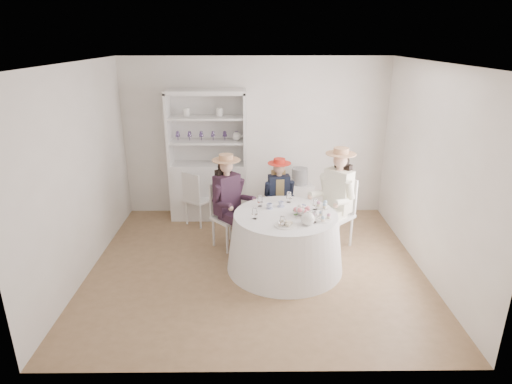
{
  "coord_description": "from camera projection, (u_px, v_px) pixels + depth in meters",
  "views": [
    {
      "loc": [
        -0.05,
        -5.22,
        2.99
      ],
      "look_at": [
        0.0,
        0.1,
        1.05
      ],
      "focal_mm": 30.0,
      "sensor_mm": 36.0,
      "label": 1
    }
  ],
  "objects": [
    {
      "name": "wall_left",
      "position": [
        80.0,
        173.0,
        5.45
      ],
      "size": [
        0.0,
        4.5,
        4.5
      ],
      "primitive_type": "plane",
      "rotation": [
        1.57,
        0.0,
        1.57
      ],
      "color": "silver",
      "rests_on": "ground"
    },
    {
      "name": "table_teapot",
      "position": [
        308.0,
        219.0,
        5.29
      ],
      "size": [
        0.24,
        0.17,
        0.18
      ],
      "rotation": [
        0.0,
        0.0,
        0.06
      ],
      "color": "white",
      "rests_on": "tea_table"
    },
    {
      "name": "guest_mid",
      "position": [
        279.0,
        193.0,
        6.61
      ],
      "size": [
        0.47,
        0.49,
        1.26
      ],
      "rotation": [
        0.0,
        0.0,
        0.13
      ],
      "color": "silver",
      "rests_on": "ground"
    },
    {
      "name": "guest_left",
      "position": [
        228.0,
        196.0,
        6.21
      ],
      "size": [
        0.6,
        0.61,
        1.43
      ],
      "rotation": [
        0.0,
        0.0,
        0.74
      ],
      "color": "silver",
      "rests_on": "ground"
    },
    {
      "name": "tea_table",
      "position": [
        285.0,
        241.0,
        5.76
      ],
      "size": [
        1.57,
        1.57,
        0.79
      ],
      "rotation": [
        0.0,
        0.0,
        0.14
      ],
      "color": "white",
      "rests_on": "ground"
    },
    {
      "name": "flower_arrangement",
      "position": [
        302.0,
        210.0,
        5.54
      ],
      "size": [
        0.18,
        0.18,
        0.07
      ],
      "rotation": [
        0.0,
        0.0,
        0.42
      ],
      "color": "pink",
      "rests_on": "tea_table"
    },
    {
      "name": "hutch",
      "position": [
        209.0,
        174.0,
        7.32
      ],
      "size": [
        1.33,
        0.58,
        2.19
      ],
      "rotation": [
        0.0,
        0.0,
        0.08
      ],
      "color": "silver",
      "rests_on": "ground"
    },
    {
      "name": "flower_bowl",
      "position": [
        303.0,
        212.0,
        5.62
      ],
      "size": [
        0.25,
        0.25,
        0.05
      ],
      "primitive_type": "imported",
      "rotation": [
        0.0,
        0.0,
        0.29
      ],
      "color": "white",
      "rests_on": "tea_table"
    },
    {
      "name": "guest_right",
      "position": [
        337.0,
        193.0,
        6.2
      ],
      "size": [
        0.65,
        0.64,
        1.52
      ],
      "rotation": [
        0.0,
        0.0,
        -0.81
      ],
      "color": "silver",
      "rests_on": "ground"
    },
    {
      "name": "side_table",
      "position": [
        299.0,
        201.0,
        7.4
      ],
      "size": [
        0.49,
        0.49,
        0.63
      ],
      "primitive_type": "cube",
      "rotation": [
        0.0,
        0.0,
        0.24
      ],
      "color": "silver",
      "rests_on": "ground"
    },
    {
      "name": "stemware_set",
      "position": [
        286.0,
        209.0,
        5.6
      ],
      "size": [
        0.9,
        0.94,
        0.15
      ],
      "color": "white",
      "rests_on": "tea_table"
    },
    {
      "name": "wall_back",
      "position": [
        255.0,
        138.0,
        7.35
      ],
      "size": [
        4.5,
        0.0,
        4.5
      ],
      "primitive_type": "plane",
      "rotation": [
        1.57,
        0.0,
        0.0
      ],
      "color": "silver",
      "rests_on": "ground"
    },
    {
      "name": "wall_front",
      "position": [
        258.0,
        244.0,
        3.59
      ],
      "size": [
        4.5,
        0.0,
        4.5
      ],
      "primitive_type": "plane",
      "rotation": [
        -1.57,
        0.0,
        0.0
      ],
      "color": "silver",
      "rests_on": "ground"
    },
    {
      "name": "cupcake_stand",
      "position": [
        322.0,
        213.0,
        5.44
      ],
      "size": [
        0.25,
        0.25,
        0.24
      ],
      "rotation": [
        0.0,
        0.0,
        0.3
      ],
      "color": "white",
      "rests_on": "tea_table"
    },
    {
      "name": "teacup_c",
      "position": [
        303.0,
        208.0,
        5.74
      ],
      "size": [
        0.1,
        0.1,
        0.07
      ],
      "primitive_type": "imported",
      "rotation": [
        0.0,
        0.0,
        -0.12
      ],
      "color": "white",
      "rests_on": "tea_table"
    },
    {
      "name": "hatbox",
      "position": [
        300.0,
        176.0,
        7.24
      ],
      "size": [
        0.28,
        0.28,
        0.28
      ],
      "primitive_type": "cylinder",
      "rotation": [
        0.0,
        0.0,
        0.03
      ],
      "color": "black",
      "rests_on": "side_table"
    },
    {
      "name": "teacup_a",
      "position": [
        270.0,
        206.0,
        5.79
      ],
      "size": [
        0.09,
        0.09,
        0.07
      ],
      "primitive_type": "imported",
      "rotation": [
        0.0,
        0.0,
        -0.03
      ],
      "color": "white",
      "rests_on": "tea_table"
    },
    {
      "name": "sandwich_plate",
      "position": [
        285.0,
        224.0,
        5.28
      ],
      "size": [
        0.28,
        0.28,
        0.06
      ],
      "rotation": [
        0.0,
        0.0,
        -0.23
      ],
      "color": "white",
      "rests_on": "tea_table"
    },
    {
      "name": "ceiling",
      "position": [
        256.0,
        63.0,
        5.01
      ],
      "size": [
        4.5,
        4.5,
        0.0
      ],
      "primitive_type": "plane",
      "rotation": [
        3.14,
        0.0,
        0.0
      ],
      "color": "white",
      "rests_on": "wall_back"
    },
    {
      "name": "spare_chair",
      "position": [
        196.0,
        197.0,
        7.06
      ],
      "size": [
        0.53,
        0.53,
        0.93
      ],
      "rotation": [
        0.0,
        0.0,
        2.53
      ],
      "color": "silver",
      "rests_on": "ground"
    },
    {
      "name": "teacup_b",
      "position": [
        281.0,
        204.0,
        5.86
      ],
      "size": [
        0.07,
        0.07,
        0.07
      ],
      "primitive_type": "imported",
      "rotation": [
        0.0,
        0.0,
        -0.02
      ],
      "color": "white",
      "rests_on": "tea_table"
    },
    {
      "name": "wall_right",
      "position": [
        431.0,
        172.0,
        5.49
      ],
      "size": [
        0.0,
        4.5,
        4.5
      ],
      "primitive_type": "plane",
      "rotation": [
        1.57,
        0.0,
        -1.57
      ],
      "color": "silver",
      "rests_on": "ground"
    },
    {
      "name": "ground",
      "position": [
        256.0,
        265.0,
        5.93
      ],
      "size": [
        4.5,
        4.5,
        0.0
      ],
      "primitive_type": "plane",
      "color": "brown",
      "rests_on": "ground"
    }
  ]
}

